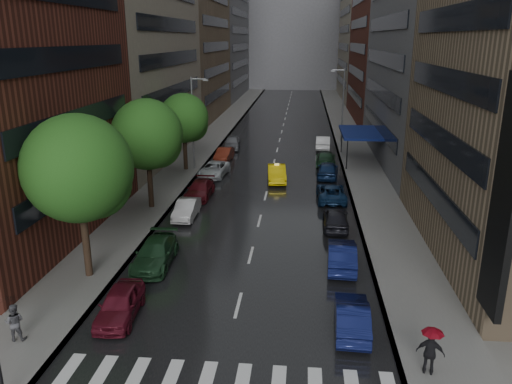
# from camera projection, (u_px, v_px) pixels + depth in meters

# --- Properties ---
(ground) EXTENTS (220.00, 220.00, 0.00)m
(ground) POSITION_uv_depth(u_px,v_px,m) (226.00, 354.00, 20.96)
(ground) COLOR gray
(ground) RESTS_ON ground
(road) EXTENTS (14.00, 140.00, 0.01)m
(road) POSITION_uv_depth(u_px,v_px,m) (281.00, 134.00, 68.50)
(road) COLOR black
(road) RESTS_ON ground
(sidewalk_left) EXTENTS (4.00, 140.00, 0.15)m
(sidewalk_left) POSITION_uv_depth(u_px,v_px,m) (216.00, 133.00, 69.29)
(sidewalk_left) COLOR gray
(sidewalk_left) RESTS_ON ground
(sidewalk_right) EXTENTS (4.00, 140.00, 0.15)m
(sidewalk_right) POSITION_uv_depth(u_px,v_px,m) (347.00, 135.00, 67.67)
(sidewalk_right) COLOR gray
(sidewalk_right) RESTS_ON ground
(buildings_left) EXTENTS (8.00, 108.00, 38.00)m
(buildings_left) POSITION_uv_depth(u_px,v_px,m) (184.00, 14.00, 73.48)
(buildings_left) COLOR maroon
(buildings_left) RESTS_ON ground
(buildings_right) EXTENTS (8.05, 109.10, 36.00)m
(buildings_right) POSITION_uv_depth(u_px,v_px,m) (393.00, 20.00, 69.07)
(buildings_right) COLOR #937A5B
(buildings_right) RESTS_ON ground
(building_far) EXTENTS (40.00, 14.00, 32.00)m
(building_far) POSITION_uv_depth(u_px,v_px,m) (294.00, 24.00, 128.43)
(building_far) COLOR slate
(building_far) RESTS_ON ground
(tree_near) EXTENTS (5.70, 5.70, 9.08)m
(tree_near) POSITION_uv_depth(u_px,v_px,m) (78.00, 169.00, 25.83)
(tree_near) COLOR #382619
(tree_near) RESTS_ON ground
(tree_mid) EXTENTS (5.32, 5.32, 8.48)m
(tree_mid) POSITION_uv_depth(u_px,v_px,m) (147.00, 135.00, 37.12)
(tree_mid) COLOR #382619
(tree_mid) RESTS_ON ground
(tree_far) EXTENTS (4.81, 4.81, 7.66)m
(tree_far) POSITION_uv_depth(u_px,v_px,m) (184.00, 118.00, 48.39)
(tree_far) COLOR #382619
(tree_far) RESTS_ON ground
(taxi) EXTENTS (2.05, 4.76, 1.53)m
(taxi) POSITION_uv_depth(u_px,v_px,m) (277.00, 173.00, 45.90)
(taxi) COLOR #DEBC0B
(taxi) RESTS_ON ground
(parked_cars_left) EXTENTS (2.73, 42.27, 1.53)m
(parked_cars_left) POSITION_uv_depth(u_px,v_px,m) (201.00, 188.00, 41.71)
(parked_cars_left) COLOR maroon
(parked_cars_left) RESTS_ON ground
(parked_cars_right) EXTENTS (2.37, 43.47, 1.59)m
(parked_cars_right) POSITION_uv_depth(u_px,v_px,m) (330.00, 187.00, 41.86)
(parked_cars_right) COLOR #0F1648
(parked_cars_right) RESTS_ON ground
(ped_black_umbrella) EXTENTS (0.96, 0.98, 2.09)m
(ped_black_umbrella) POSITION_uv_depth(u_px,v_px,m) (13.00, 314.00, 21.34)
(ped_black_umbrella) COLOR #4F4F54
(ped_black_umbrella) RESTS_ON sidewalk_left
(ped_red_umbrella) EXTENTS (1.15, 0.82, 2.01)m
(ped_red_umbrella) POSITION_uv_depth(u_px,v_px,m) (431.00, 347.00, 19.18)
(ped_red_umbrella) COLOR black
(ped_red_umbrella) RESTS_ON sidewalk_right
(street_lamp_left) EXTENTS (1.74, 0.22, 9.00)m
(street_lamp_left) POSITION_uv_depth(u_px,v_px,m) (194.00, 121.00, 48.73)
(street_lamp_left) COLOR gray
(street_lamp_left) RESTS_ON sidewalk_left
(street_lamp_right) EXTENTS (1.74, 0.22, 9.00)m
(street_lamp_right) POSITION_uv_depth(u_px,v_px,m) (342.00, 104.00, 61.61)
(street_lamp_right) COLOR gray
(street_lamp_right) RESTS_ON sidewalk_right
(awning) EXTENTS (4.00, 8.00, 3.12)m
(awning) POSITION_uv_depth(u_px,v_px,m) (360.00, 133.00, 52.50)
(awning) COLOR navy
(awning) RESTS_ON sidewalk_right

